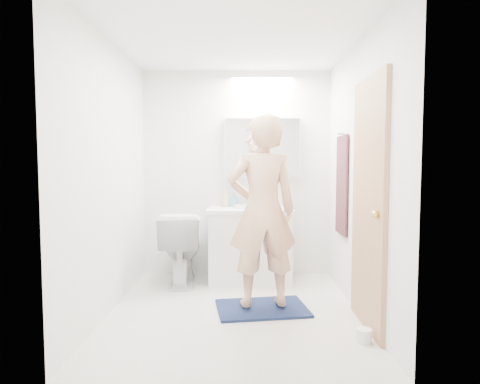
{
  "coord_description": "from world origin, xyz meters",
  "views": [
    {
      "loc": [
        0.09,
        -3.61,
        1.32
      ],
      "look_at": [
        0.05,
        0.25,
        1.05
      ],
      "focal_mm": 30.7,
      "sensor_mm": 36.0,
      "label": 1
    }
  ],
  "objects_px": {
    "medicine_cabinet": "(262,148)",
    "toilet": "(181,247)",
    "vanity_cabinet": "(250,246)",
    "person": "(262,211)",
    "toothbrush_cup": "(264,202)",
    "soap_bottle_a": "(225,197)",
    "soap_bottle_b": "(234,200)",
    "toilet_paper_roll": "(364,336)"
  },
  "relations": [
    {
      "from": "medicine_cabinet",
      "to": "toilet",
      "type": "height_order",
      "value": "medicine_cabinet"
    },
    {
      "from": "medicine_cabinet",
      "to": "vanity_cabinet",
      "type": "bearing_deg",
      "value": -124.17
    },
    {
      "from": "medicine_cabinet",
      "to": "toilet",
      "type": "xyz_separation_m",
      "value": [
        -0.91,
        -0.33,
        -1.1
      ]
    },
    {
      "from": "vanity_cabinet",
      "to": "person",
      "type": "bearing_deg",
      "value": -84.36
    },
    {
      "from": "vanity_cabinet",
      "to": "toothbrush_cup",
      "type": "height_order",
      "value": "toothbrush_cup"
    },
    {
      "from": "toilet",
      "to": "toothbrush_cup",
      "type": "bearing_deg",
      "value": -167.32
    },
    {
      "from": "medicine_cabinet",
      "to": "soap_bottle_a",
      "type": "height_order",
      "value": "medicine_cabinet"
    },
    {
      "from": "soap_bottle_b",
      "to": "person",
      "type": "bearing_deg",
      "value": -76.14
    },
    {
      "from": "toilet",
      "to": "toilet_paper_roll",
      "type": "relative_size",
      "value": 7.24
    },
    {
      "from": "soap_bottle_b",
      "to": "toilet_paper_roll",
      "type": "relative_size",
      "value": 1.43
    },
    {
      "from": "vanity_cabinet",
      "to": "toilet_paper_roll",
      "type": "distance_m",
      "value": 1.84
    },
    {
      "from": "medicine_cabinet",
      "to": "person",
      "type": "distance_m",
      "value": 1.3
    },
    {
      "from": "vanity_cabinet",
      "to": "toilet",
      "type": "bearing_deg",
      "value": -171.43
    },
    {
      "from": "person",
      "to": "toilet_paper_roll",
      "type": "bearing_deg",
      "value": 128.24
    },
    {
      "from": "medicine_cabinet",
      "to": "soap_bottle_a",
      "type": "bearing_deg",
      "value": -172.04
    },
    {
      "from": "soap_bottle_b",
      "to": "medicine_cabinet",
      "type": "bearing_deg",
      "value": 5.25
    },
    {
      "from": "person",
      "to": "soap_bottle_a",
      "type": "height_order",
      "value": "person"
    },
    {
      "from": "toilet",
      "to": "soap_bottle_a",
      "type": "bearing_deg",
      "value": -154.71
    },
    {
      "from": "soap_bottle_a",
      "to": "person",
      "type": "bearing_deg",
      "value": -70.88
    },
    {
      "from": "vanity_cabinet",
      "to": "soap_bottle_b",
      "type": "relative_size",
      "value": 5.7
    },
    {
      "from": "toilet",
      "to": "soap_bottle_a",
      "type": "distance_m",
      "value": 0.76
    },
    {
      "from": "soap_bottle_a",
      "to": "soap_bottle_b",
      "type": "xyz_separation_m",
      "value": [
        0.1,
        0.03,
        -0.03
      ]
    },
    {
      "from": "toilet",
      "to": "toilet_paper_roll",
      "type": "height_order",
      "value": "toilet"
    },
    {
      "from": "person",
      "to": "toilet_paper_roll",
      "type": "height_order",
      "value": "person"
    },
    {
      "from": "toothbrush_cup",
      "to": "toilet_paper_roll",
      "type": "height_order",
      "value": "toothbrush_cup"
    },
    {
      "from": "person",
      "to": "soap_bottle_a",
      "type": "xyz_separation_m",
      "value": [
        -0.38,
        1.1,
        0.03
      ]
    },
    {
      "from": "soap_bottle_a",
      "to": "toothbrush_cup",
      "type": "relative_size",
      "value": 1.91
    },
    {
      "from": "toilet",
      "to": "person",
      "type": "distance_m",
      "value": 1.29
    },
    {
      "from": "soap_bottle_a",
      "to": "toothbrush_cup",
      "type": "height_order",
      "value": "soap_bottle_a"
    },
    {
      "from": "toothbrush_cup",
      "to": "soap_bottle_b",
      "type": "bearing_deg",
      "value": 176.74
    },
    {
      "from": "vanity_cabinet",
      "to": "medicine_cabinet",
      "type": "relative_size",
      "value": 1.02
    },
    {
      "from": "person",
      "to": "toilet_paper_roll",
      "type": "distance_m",
      "value": 1.3
    },
    {
      "from": "toilet",
      "to": "soap_bottle_a",
      "type": "xyz_separation_m",
      "value": [
        0.48,
        0.27,
        0.53
      ]
    },
    {
      "from": "vanity_cabinet",
      "to": "toothbrush_cup",
      "type": "relative_size",
      "value": 8.13
    },
    {
      "from": "medicine_cabinet",
      "to": "soap_bottle_b",
      "type": "bearing_deg",
      "value": -174.75
    },
    {
      "from": "soap_bottle_a",
      "to": "toilet",
      "type": "bearing_deg",
      "value": -150.91
    },
    {
      "from": "toothbrush_cup",
      "to": "toilet_paper_roll",
      "type": "bearing_deg",
      "value": -69.92
    },
    {
      "from": "toilet",
      "to": "soap_bottle_b",
      "type": "distance_m",
      "value": 0.82
    },
    {
      "from": "medicine_cabinet",
      "to": "toilet_paper_roll",
      "type": "distance_m",
      "value": 2.43
    },
    {
      "from": "vanity_cabinet",
      "to": "soap_bottle_a",
      "type": "bearing_deg",
      "value": 152.35
    },
    {
      "from": "toothbrush_cup",
      "to": "vanity_cabinet",
      "type": "bearing_deg",
      "value": -136.16
    },
    {
      "from": "medicine_cabinet",
      "to": "toilet_paper_roll",
      "type": "bearing_deg",
      "value": -69.76
    }
  ]
}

